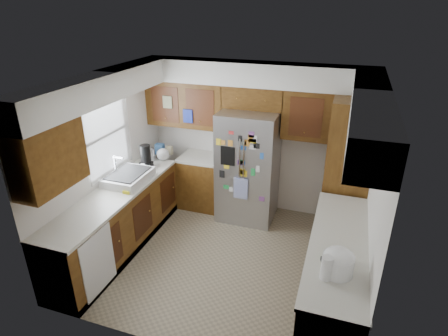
{
  "coord_description": "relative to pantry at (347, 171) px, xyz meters",
  "views": [
    {
      "loc": [
        1.4,
        -4.09,
        3.34
      ],
      "look_at": [
        -0.12,
        0.35,
        1.22
      ],
      "focal_mm": 30.0,
      "sensor_mm": 36.0,
      "label": 1
    }
  ],
  "objects": [
    {
      "name": "floor",
      "position": [
        -1.5,
        -1.15,
        -1.07
      ],
      "size": [
        3.6,
        3.6,
        0.0
      ],
      "primitive_type": "plane",
      "color": "gray",
      "rests_on": "ground"
    },
    {
      "name": "room_shell",
      "position": [
        -1.61,
        -0.79,
        0.75
      ],
      "size": [
        3.64,
        3.24,
        2.52
      ],
      "color": "silver",
      "rests_on": "ground"
    },
    {
      "name": "left_counter_run",
      "position": [
        -2.86,
        -1.12,
        -0.65
      ],
      "size": [
        1.36,
        3.2,
        0.92
      ],
      "color": "#49290E",
      "rests_on": "ground"
    },
    {
      "name": "right_counter_run",
      "position": [
        0.0,
        -1.62,
        -0.65
      ],
      "size": [
        0.63,
        2.25,
        0.92
      ],
      "color": "#49290E",
      "rests_on": "ground"
    },
    {
      "name": "pantry",
      "position": [
        0.0,
        0.0,
        0.0
      ],
      "size": [
        0.6,
        0.9,
        2.15
      ],
      "primitive_type": "cube",
      "color": "#49290E",
      "rests_on": "ground"
    },
    {
      "name": "fridge",
      "position": [
        -1.5,
        0.05,
        -0.17
      ],
      "size": [
        0.9,
        0.79,
        1.8
      ],
      "color": "#A2A2A7",
      "rests_on": "ground"
    },
    {
      "name": "bridge_cabinet",
      "position": [
        -1.5,
        0.28,
        0.9
      ],
      "size": [
        0.96,
        0.34,
        0.35
      ],
      "primitive_type": "cube",
      "color": "#49290E",
      "rests_on": "fridge"
    },
    {
      "name": "fridge_top_items",
      "position": [
        -1.52,
        0.27,
        1.2
      ],
      "size": [
        0.62,
        0.3,
        0.27
      ],
      "color": "#1441BB",
      "rests_on": "bridge_cabinet"
    },
    {
      "name": "sink_assembly",
      "position": [
        -3.0,
        -1.05,
        -0.09
      ],
      "size": [
        0.52,
        0.72,
        0.37
      ],
      "color": "silver",
      "rests_on": "left_counter_run"
    },
    {
      "name": "left_counter_clutter",
      "position": [
        -2.97,
        -0.32,
        -0.02
      ],
      "size": [
        0.35,
        0.84,
        0.38
      ],
      "color": "black",
      "rests_on": "left_counter_run"
    },
    {
      "name": "rice_cooker",
      "position": [
        -0.0,
        -2.16,
        -0.02
      ],
      "size": [
        0.31,
        0.3,
        0.27
      ],
      "color": "white",
      "rests_on": "right_counter_run"
    },
    {
      "name": "paper_towel",
      "position": [
        -0.1,
        -2.27,
        -0.03
      ],
      "size": [
        0.11,
        0.11,
        0.25
      ],
      "primitive_type": "cylinder",
      "color": "white",
      "rests_on": "right_counter_run"
    }
  ]
}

